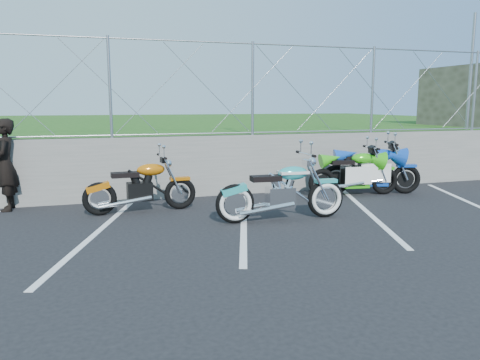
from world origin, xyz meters
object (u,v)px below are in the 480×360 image
object	(u,v)px
person_standing	(5,165)
sportbike_blue	(373,172)
sportbike_green	(355,175)
cruiser_turquoise	(283,194)
naked_orange	(142,188)

from	to	relation	value
person_standing	sportbike_blue	bearing A→B (deg)	82.62
sportbike_green	cruiser_turquoise	bearing A→B (deg)	-137.91
naked_orange	person_standing	size ratio (longest dim) A/B	1.21
cruiser_turquoise	sportbike_blue	world-z (taller)	cruiser_turquoise
cruiser_turquoise	person_standing	bearing A→B (deg)	156.43
sportbike_green	person_standing	world-z (taller)	person_standing
person_standing	naked_orange	bearing A→B (deg)	66.55
naked_orange	sportbike_blue	xyz separation A→B (m)	(5.05, 0.30, 0.05)
sportbike_blue	cruiser_turquoise	bearing A→B (deg)	-132.87
naked_orange	person_standing	xyz separation A→B (m)	(-2.40, 0.91, 0.42)
naked_orange	person_standing	bearing A→B (deg)	155.91
sportbike_blue	naked_orange	bearing A→B (deg)	-159.47
sportbike_blue	person_standing	bearing A→B (deg)	-167.53
cruiser_turquoise	sportbike_green	bearing A→B (deg)	36.09
cruiser_turquoise	sportbike_green	xyz separation A→B (m)	(2.34, 1.58, -0.01)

